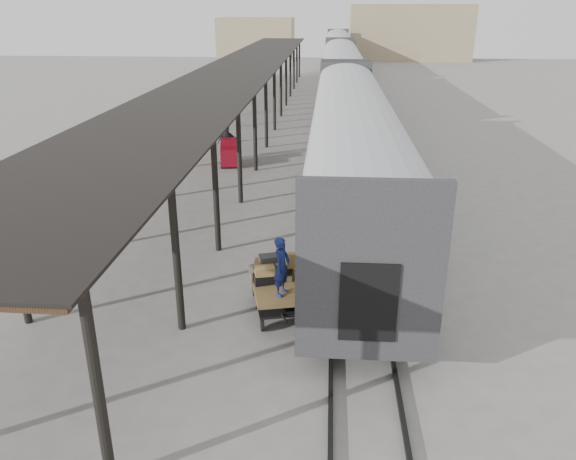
# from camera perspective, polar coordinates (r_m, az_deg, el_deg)

# --- Properties ---
(ground) EXTENTS (160.00, 160.00, 0.00)m
(ground) POSITION_cam_1_polar(r_m,az_deg,el_deg) (16.38, -4.37, -6.41)
(ground) COLOR slate
(ground) RESTS_ON ground
(train) EXTENTS (3.45, 76.01, 4.01)m
(train) POSITION_cam_1_polar(r_m,az_deg,el_deg) (48.32, 5.47, 15.73)
(train) COLOR silver
(train) RESTS_ON ground
(canopy) EXTENTS (4.90, 64.30, 4.15)m
(canopy) POSITION_cam_1_polar(r_m,az_deg,el_deg) (38.86, -4.40, 16.25)
(canopy) COLOR #422B19
(canopy) RESTS_ON ground
(rails) EXTENTS (1.54, 150.00, 0.12)m
(rails) POSITION_cam_1_polar(r_m,az_deg,el_deg) (48.87, 5.36, 12.69)
(rails) COLOR black
(rails) RESTS_ON ground
(building_far) EXTENTS (18.00, 10.00, 8.00)m
(building_far) POSITION_cam_1_polar(r_m,az_deg,el_deg) (93.07, 12.11, 19.06)
(building_far) COLOR tan
(building_far) RESTS_ON ground
(building_left) EXTENTS (12.00, 8.00, 6.00)m
(building_left) POSITION_cam_1_polar(r_m,az_deg,el_deg) (97.15, -3.23, 18.99)
(building_left) COLOR tan
(building_left) RESTS_ON ground
(baggage_cart) EXTENTS (1.78, 2.63, 0.86)m
(baggage_cart) POSITION_cam_1_polar(r_m,az_deg,el_deg) (15.16, -1.21, -6.03)
(baggage_cart) COLOR brown
(baggage_cart) RESTS_ON ground
(suitcase_stack) EXTENTS (1.21, 1.31, 0.60)m
(suitcase_stack) POSITION_cam_1_polar(r_m,az_deg,el_deg) (15.26, -1.86, -4.05)
(suitcase_stack) COLOR #39393C
(suitcase_stack) RESTS_ON baggage_cart
(luggage_tug) EXTENTS (1.17, 1.65, 1.34)m
(luggage_tug) POSITION_cam_1_polar(r_m,az_deg,el_deg) (29.47, -5.98, 7.72)
(luggage_tug) COLOR maroon
(luggage_tug) RESTS_ON ground
(porter) EXTENTS (0.54, 0.66, 1.56)m
(porter) POSITION_cam_1_polar(r_m,az_deg,el_deg) (14.12, -0.64, -3.72)
(porter) COLOR navy
(porter) RESTS_ON baggage_cart
(pedestrian) EXTENTS (1.09, 0.50, 1.83)m
(pedestrian) POSITION_cam_1_polar(r_m,az_deg,el_deg) (30.57, -6.14, 8.81)
(pedestrian) COLOR black
(pedestrian) RESTS_ON ground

